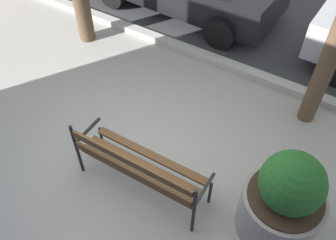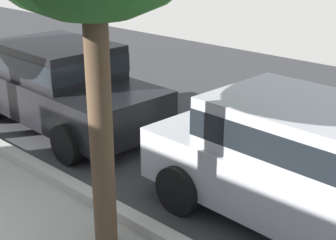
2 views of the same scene
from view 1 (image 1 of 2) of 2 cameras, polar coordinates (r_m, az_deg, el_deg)
ground_plane at (r=5.18m, az=-6.43°, el=-8.67°), size 80.00×80.00×0.00m
curb_stone at (r=6.85m, az=8.11°, el=9.17°), size 60.00×0.20×0.12m
park_bench at (r=4.58m, az=-4.69°, el=-7.35°), size 1.81×0.56×0.95m
concrete_planter at (r=4.46m, az=17.78°, el=-12.24°), size 0.96×0.96×1.35m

